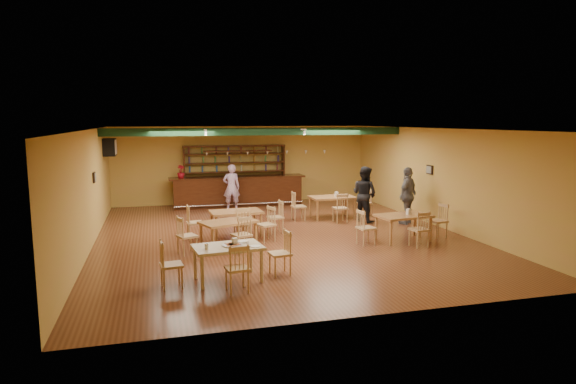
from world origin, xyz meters
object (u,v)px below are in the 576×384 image
object	(u,v)px
dining_table_c	(229,234)
patron_bar	(231,187)
dining_table_b	(332,207)
dining_table_a	(236,223)
near_table	(228,263)
patron_right_a	(364,194)
bar_counter	(238,191)
dining_table_d	(403,228)

from	to	relation	value
dining_table_c	patron_bar	world-z (taller)	patron_bar
dining_table_b	patron_bar	world-z (taller)	patron_bar
dining_table_a	near_table	xyz separation A→B (m)	(-0.79, -3.88, 0.01)
dining_table_c	patron_right_a	bearing A→B (deg)	4.31
bar_counter	patron_bar	world-z (taller)	patron_bar
bar_counter	near_table	size ratio (longest dim) A/B	3.75
dining_table_c	dining_table_a	bearing A→B (deg)	52.24
dining_table_c	patron_bar	size ratio (longest dim) A/B	0.82
dining_table_d	patron_right_a	world-z (taller)	patron_right_a
dining_table_b	dining_table_d	size ratio (longest dim) A/B	1.02
dining_table_c	patron_right_a	xyz separation A→B (m)	(4.69, 2.11, 0.55)
dining_table_c	dining_table_d	world-z (taller)	dining_table_d
patron_right_a	near_table	bearing A→B (deg)	102.79
patron_bar	patron_right_a	size ratio (longest dim) A/B	0.94
dining_table_b	dining_table_d	xyz separation A→B (m)	(0.78, -3.45, -0.01)
dining_table_c	dining_table_b	bearing A→B (deg)	16.89
bar_counter	near_table	bearing A→B (deg)	-100.63
bar_counter	dining_table_a	size ratio (longest dim) A/B	3.57
patron_right_a	patron_bar	bearing A→B (deg)	20.39
bar_counter	dining_table_d	world-z (taller)	bar_counter
dining_table_a	dining_table_d	distance (m)	4.62
dining_table_a	dining_table_c	world-z (taller)	dining_table_a
bar_counter	dining_table_d	xyz separation A→B (m)	(3.43, -6.59, -0.21)
bar_counter	patron_right_a	size ratio (longest dim) A/B	2.86
patron_bar	patron_right_a	xyz separation A→B (m)	(3.82, -3.11, 0.05)
dining_table_a	dining_table_c	distance (m)	1.28
dining_table_b	patron_bar	size ratio (longest dim) A/B	0.87
bar_counter	patron_right_a	distance (m)	5.25
bar_counter	dining_table_d	bearing A→B (deg)	-62.48
patron_bar	bar_counter	bearing A→B (deg)	-109.97
dining_table_c	patron_right_a	size ratio (longest dim) A/B	0.77
bar_counter	patron_bar	size ratio (longest dim) A/B	3.04
dining_table_b	near_table	bearing A→B (deg)	-129.50
bar_counter	dining_table_c	world-z (taller)	bar_counter
near_table	patron_bar	bearing A→B (deg)	74.43
dining_table_b	bar_counter	bearing A→B (deg)	128.24
dining_table_c	near_table	xyz separation A→B (m)	(-0.40, -2.66, 0.02)
bar_counter	patron_bar	xyz separation A→B (m)	(-0.36, -0.83, 0.27)
bar_counter	dining_table_a	world-z (taller)	bar_counter
dining_table_a	dining_table_b	bearing A→B (deg)	21.82
near_table	patron_right_a	bearing A→B (deg)	36.75
bar_counter	dining_table_d	distance (m)	7.43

